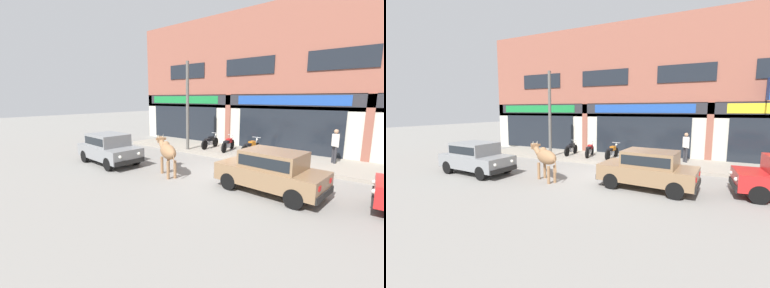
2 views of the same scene
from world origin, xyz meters
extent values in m
plane|color=gray|center=(0.00, 0.00, 0.00)|extent=(90.00, 90.00, 0.00)
cube|color=gray|center=(0.00, 3.87, 0.08)|extent=(19.00, 3.34, 0.16)
cube|color=#8E5142|center=(0.00, 5.82, 5.46)|extent=(23.00, 0.55, 5.88)
cube|color=beige|center=(0.00, 5.82, 1.70)|extent=(23.00, 0.55, 3.40)
cube|color=#28282D|center=(0.00, 5.50, 3.05)|extent=(22.08, 0.08, 0.64)
cube|color=black|center=(-7.67, 5.49, 1.35)|extent=(5.83, 0.10, 2.40)
cube|color=#197A38|center=(-7.67, 5.47, 3.05)|extent=(6.13, 0.05, 0.52)
cube|color=#8E5142|center=(-3.83, 5.52, 1.70)|extent=(0.36, 0.12, 3.40)
cube|color=black|center=(0.00, 5.49, 1.35)|extent=(5.83, 0.10, 2.40)
cube|color=#1E479E|center=(0.00, 5.47, 3.05)|extent=(6.13, 0.05, 0.52)
cube|color=#8E5142|center=(3.83, 5.52, 1.70)|extent=(0.36, 0.12, 3.40)
cube|color=black|center=(-7.33, 5.51, 5.04)|extent=(3.13, 0.06, 1.00)
cube|color=black|center=(-2.44, 5.51, 5.04)|extent=(3.13, 0.06, 1.00)
cube|color=black|center=(2.44, 5.51, 5.04)|extent=(3.13, 0.06, 1.00)
cube|color=#1E479E|center=(6.31, 5.09, 4.00)|extent=(0.08, 0.80, 1.10)
ellipsoid|color=#936B47|center=(-2.30, -1.69, 1.02)|extent=(1.48, 1.13, 0.60)
sphere|color=#936B47|center=(-2.55, -1.56, 1.25)|extent=(0.32, 0.32, 0.32)
cylinder|color=#936B47|center=(-2.75, -1.61, 0.36)|extent=(0.12, 0.12, 0.72)
cylinder|color=#936B47|center=(-2.61, -1.36, 0.36)|extent=(0.12, 0.12, 0.72)
cylinder|color=#936B47|center=(-1.99, -2.03, 0.36)|extent=(0.12, 0.12, 0.72)
cylinder|color=#936B47|center=(-1.85, -1.78, 0.36)|extent=(0.12, 0.12, 0.72)
cylinder|color=#936B47|center=(-3.02, -1.30, 1.17)|extent=(0.52, 0.43, 0.43)
cube|color=#936B47|center=(-3.25, -1.18, 1.34)|extent=(0.42, 0.37, 0.26)
cube|color=brown|center=(-3.41, -1.09, 1.30)|extent=(0.20, 0.21, 0.14)
cone|color=beige|center=(-3.26, -1.28, 1.52)|extent=(0.13, 0.10, 0.19)
cone|color=beige|center=(-3.17, -1.11, 1.52)|extent=(0.13, 0.10, 0.19)
cube|color=#936B47|center=(-3.26, -1.35, 1.40)|extent=(0.10, 0.14, 0.10)
cube|color=#936B47|center=(-3.10, -1.07, 1.40)|extent=(0.10, 0.14, 0.10)
cylinder|color=#936B47|center=(-1.65, -2.05, 0.80)|extent=(0.16, 0.11, 0.60)
cylinder|color=black|center=(0.48, -1.54, 0.30)|extent=(0.61, 0.23, 0.60)
cylinder|color=black|center=(0.61, -0.11, 0.30)|extent=(0.61, 0.23, 0.60)
cylinder|color=black|center=(2.77, -1.75, 0.30)|extent=(0.61, 0.23, 0.60)
cylinder|color=black|center=(2.90, -0.31, 0.30)|extent=(0.61, 0.23, 0.60)
cube|color=#846647|center=(1.69, -0.93, 0.60)|extent=(3.63, 1.90, 0.60)
cube|color=#846647|center=(1.79, -0.94, 1.18)|extent=(2.02, 1.60, 0.56)
cube|color=black|center=(1.79, -0.94, 1.18)|extent=(1.87, 1.61, 0.35)
cube|color=black|center=(-0.03, -0.78, 0.38)|extent=(0.25, 1.52, 0.20)
cube|color=black|center=(3.42, -1.08, 0.38)|extent=(0.25, 1.52, 0.20)
sphere|color=silver|center=(-0.10, -1.25, 0.68)|extent=(0.14, 0.14, 0.14)
sphere|color=silver|center=(-0.02, -0.30, 0.68)|extent=(0.14, 0.14, 0.14)
cube|color=red|center=(3.40, -1.58, 0.70)|extent=(0.04, 0.16, 0.14)
cube|color=red|center=(3.48, -0.59, 0.70)|extent=(0.04, 0.16, 0.14)
cylinder|color=black|center=(5.20, -1.01, 0.30)|extent=(0.61, 0.22, 0.60)
cylinder|color=black|center=(5.12, 0.43, 0.30)|extent=(0.61, 0.22, 0.60)
cube|color=black|center=(4.58, -0.33, 0.38)|extent=(0.21, 1.52, 0.20)
sphere|color=silver|center=(4.58, -0.81, 0.68)|extent=(0.14, 0.14, 0.14)
sphere|color=silver|center=(4.52, 0.15, 0.68)|extent=(0.14, 0.14, 0.14)
cylinder|color=black|center=(-4.74, -1.41, 0.30)|extent=(0.61, 0.23, 0.60)
cylinder|color=black|center=(-4.85, -2.85, 0.30)|extent=(0.61, 0.23, 0.60)
cylinder|color=black|center=(-7.03, -1.23, 0.30)|extent=(0.61, 0.23, 0.60)
cylinder|color=black|center=(-7.14, -2.67, 0.30)|extent=(0.61, 0.23, 0.60)
cube|color=gray|center=(-5.94, -2.04, 0.60)|extent=(3.61, 1.87, 0.60)
cube|color=gray|center=(-6.04, -2.03, 1.18)|extent=(2.01, 1.58, 0.56)
cube|color=black|center=(-6.04, -2.03, 1.18)|extent=(1.86, 1.59, 0.35)
cube|color=black|center=(-4.21, -2.18, 0.38)|extent=(0.24, 1.52, 0.20)
cube|color=black|center=(-7.66, -1.91, 0.38)|extent=(0.24, 1.52, 0.20)
sphere|color=silver|center=(-4.15, -1.70, 0.68)|extent=(0.14, 0.14, 0.14)
sphere|color=silver|center=(-4.22, -2.66, 0.68)|extent=(0.14, 0.14, 0.14)
cube|color=red|center=(-7.65, -1.41, 0.70)|extent=(0.04, 0.16, 0.14)
cube|color=red|center=(-7.73, -2.40, 0.70)|extent=(0.04, 0.16, 0.14)
cylinder|color=black|center=(-3.98, 4.30, 0.44)|extent=(0.13, 0.56, 0.56)
cylinder|color=black|center=(-3.91, 3.05, 0.44)|extent=(0.13, 0.56, 0.56)
cube|color=#B2B5BA|center=(-3.95, 3.66, 0.48)|extent=(0.22, 0.33, 0.24)
cube|color=black|center=(-3.95, 3.81, 0.74)|extent=(0.26, 0.41, 0.24)
cube|color=black|center=(-3.93, 3.42, 0.72)|extent=(0.25, 0.53, 0.12)
cylinder|color=#B2B5BA|center=(-3.97, 4.24, 0.74)|extent=(0.05, 0.27, 0.59)
cylinder|color=#B2B5BA|center=(-3.98, 4.28, 1.02)|extent=(0.52, 0.06, 0.03)
sphere|color=silver|center=(-3.98, 4.34, 0.90)|extent=(0.12, 0.12, 0.12)
cylinder|color=#B2B5BA|center=(-4.04, 3.29, 0.40)|extent=(0.08, 0.48, 0.06)
cylinder|color=black|center=(-2.75, 4.25, 0.44)|extent=(0.19, 0.57, 0.56)
cylinder|color=black|center=(-2.55, 3.02, 0.44)|extent=(0.19, 0.57, 0.56)
cube|color=#B2B5BA|center=(-2.65, 3.61, 0.48)|extent=(0.25, 0.35, 0.24)
cube|color=red|center=(-2.67, 3.77, 0.74)|extent=(0.30, 0.43, 0.24)
cube|color=black|center=(-2.61, 3.38, 0.72)|extent=(0.30, 0.55, 0.12)
cylinder|color=#B2B5BA|center=(-2.74, 4.19, 0.74)|extent=(0.08, 0.27, 0.59)
cylinder|color=#B2B5BA|center=(-2.75, 4.23, 1.02)|extent=(0.52, 0.12, 0.03)
sphere|color=silver|center=(-2.76, 4.29, 0.90)|extent=(0.12, 0.12, 0.12)
cylinder|color=#B2B5BA|center=(-2.69, 3.24, 0.40)|extent=(0.14, 0.48, 0.06)
cylinder|color=black|center=(-1.17, 4.22, 0.44)|extent=(0.14, 0.57, 0.56)
cylinder|color=black|center=(-1.26, 2.97, 0.44)|extent=(0.14, 0.57, 0.56)
cube|color=#B2B5BA|center=(-1.22, 3.57, 0.48)|extent=(0.22, 0.33, 0.24)
cube|color=orange|center=(-1.20, 3.73, 0.74)|extent=(0.27, 0.42, 0.24)
cube|color=black|center=(-1.23, 3.33, 0.72)|extent=(0.26, 0.53, 0.12)
cylinder|color=#B2B5BA|center=(-1.17, 4.16, 0.74)|extent=(0.06, 0.27, 0.59)
cylinder|color=#B2B5BA|center=(-1.17, 4.20, 1.02)|extent=(0.52, 0.07, 0.03)
sphere|color=silver|center=(-1.17, 4.26, 0.90)|extent=(0.12, 0.12, 0.12)
cylinder|color=#B2B5BA|center=(-1.35, 3.22, 0.40)|extent=(0.09, 0.48, 0.06)
cylinder|color=#2D2D33|center=(2.65, 4.32, 0.57)|extent=(0.11, 0.11, 0.82)
cylinder|color=#2D2D33|center=(2.77, 4.19, 0.57)|extent=(0.11, 0.11, 0.82)
cylinder|color=silver|center=(2.71, 4.25, 1.26)|extent=(0.32, 0.32, 0.56)
cylinder|color=silver|center=(2.57, 4.41, 1.23)|extent=(0.08, 0.08, 0.56)
cylinder|color=silver|center=(2.85, 4.10, 1.23)|extent=(0.08, 0.08, 0.56)
sphere|color=tan|center=(2.71, 4.25, 1.66)|extent=(0.20, 0.20, 0.20)
cylinder|color=#595651|center=(-4.75, 2.50, 2.69)|extent=(0.18, 0.18, 5.08)
camera|label=1|loc=(4.88, -9.05, 3.17)|focal=24.00mm
camera|label=2|loc=(3.50, -10.55, 2.95)|focal=24.00mm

